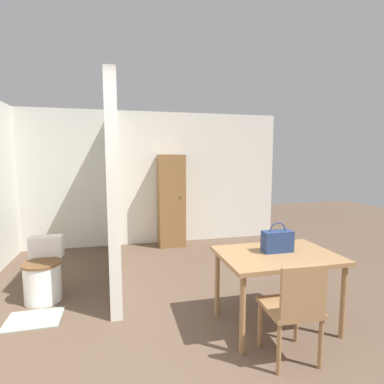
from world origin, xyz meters
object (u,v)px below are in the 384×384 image
handbag (277,241)px  wooden_cabinet (171,201)px  wooden_chair (294,307)px  dining_table (277,262)px  toilet (43,274)px

handbag → wooden_cabinet: wooden_cabinet is taller
wooden_cabinet → wooden_chair: bearing=-83.6°
dining_table → handbag: (0.03, 0.05, 0.19)m
dining_table → wooden_chair: wooden_chair is taller
dining_table → wooden_cabinet: 3.00m
toilet → handbag: size_ratio=2.36×
dining_table → wooden_cabinet: wooden_cabinet is taller
wooden_chair → handbag: size_ratio=2.88×
handbag → toilet: bearing=155.1°
wooden_chair → toilet: (-2.21, 1.67, -0.17)m
dining_table → toilet: dining_table is taller
wooden_chair → wooden_cabinet: 3.51m
handbag → wooden_cabinet: (-0.55, 2.90, 0.01)m
handbag → wooden_cabinet: bearing=100.7°
toilet → wooden_cabinet: bearing=44.6°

